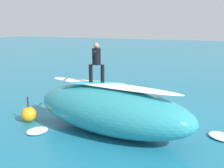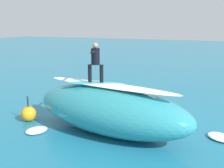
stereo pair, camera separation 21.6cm
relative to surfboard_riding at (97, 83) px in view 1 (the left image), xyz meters
name	(u,v)px [view 1 (the left image)]	position (x,y,z in m)	size (l,w,h in m)	color
ground_plane	(138,116)	(-1.03, -2.28, -1.93)	(120.00, 120.00, 0.00)	teal
wave_crest	(110,110)	(-0.63, 0.09, -0.99)	(6.80, 2.51, 1.89)	teal
wave_foam_lip	(110,85)	(-0.63, 0.09, -0.01)	(5.78, 0.88, 0.08)	white
surfboard_riding	(97,83)	(0.00, 0.00, 0.00)	(2.24, 0.52, 0.09)	#33B2D1
surfer_riding	(96,59)	(0.00, 0.00, 0.95)	(0.59, 1.42, 1.54)	black
surfboard_paddling	(122,98)	(0.70, -4.68, -1.90)	(1.93, 0.50, 0.07)	#E0563D
surfer_paddling	(125,96)	(0.59, -4.72, -1.74)	(1.56, 0.79, 0.29)	black
buoy_marker	(29,114)	(3.18, 0.38, -1.60)	(0.67, 0.67, 1.13)	orange
foam_patch_near	(37,131)	(2.08, 1.21, -1.88)	(0.92, 0.76, 0.12)	white
foam_patch_mid	(222,136)	(-4.71, -1.08, -1.86)	(1.06, 0.80, 0.14)	white
foam_patch_far	(74,110)	(2.07, -1.62, -1.86)	(0.78, 0.71, 0.15)	white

